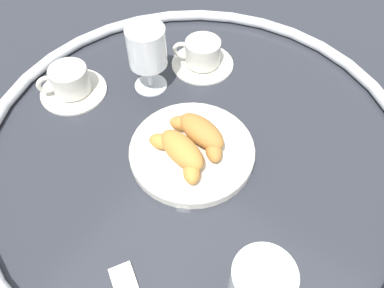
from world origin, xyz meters
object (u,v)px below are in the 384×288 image
at_px(croissant_large, 201,132).
at_px(coffee_cup_near, 202,55).
at_px(juice_glass_left, 260,287).
at_px(croissant_small, 180,151).
at_px(coffee_cup_far, 70,83).
at_px(juice_glass_right, 147,49).
at_px(sugar_packet, 124,280).
at_px(pastry_plate, 192,151).

xyz_separation_m(croissant_large, coffee_cup_near, (0.13, -0.19, -0.01)).
relative_size(croissant_large, juice_glass_left, 0.96).
xyz_separation_m(croissant_large, croissant_small, (0.00, 0.05, 0.00)).
xyz_separation_m(croissant_small, coffee_cup_far, (0.29, -0.02, -0.01)).
bearing_deg(coffee_cup_near, juice_glass_right, 66.99).
bearing_deg(sugar_packet, juice_glass_left, -125.21).
distance_m(croissant_large, juice_glass_right, 0.20).
distance_m(croissant_small, coffee_cup_far, 0.29).
bearing_deg(coffee_cup_far, sugar_packet, 146.32).
height_order(coffee_cup_far, juice_glass_right, juice_glass_right).
bearing_deg(coffee_cup_far, coffee_cup_near, -126.54).
xyz_separation_m(pastry_plate, sugar_packet, (-0.05, 0.25, -0.01)).
relative_size(coffee_cup_far, sugar_packet, 2.72).
xyz_separation_m(croissant_large, juice_glass_left, (-0.22, 0.19, 0.05)).
bearing_deg(juice_glass_right, croissant_small, 143.79).
height_order(croissant_large, coffee_cup_near, croissant_large).
height_order(pastry_plate, juice_glass_left, juice_glass_left).
bearing_deg(juice_glass_left, coffee_cup_far, -16.89).
xyz_separation_m(croissant_large, juice_glass_right, (0.18, -0.07, 0.05)).
height_order(coffee_cup_near, sugar_packet, coffee_cup_near).
bearing_deg(juice_glass_right, croissant_large, 157.93).
distance_m(coffee_cup_near, coffee_cup_far, 0.28).
xyz_separation_m(croissant_small, juice_glass_left, (-0.23, 0.14, 0.05)).
bearing_deg(croissant_small, juice_glass_left, 148.16).
relative_size(coffee_cup_near, sugar_packet, 2.72).
relative_size(coffee_cup_near, juice_glass_right, 0.97).
bearing_deg(croissant_small, croissant_large, -94.00).
distance_m(pastry_plate, coffee_cup_far, 0.29).
xyz_separation_m(croissant_small, juice_glass_right, (0.17, -0.13, 0.05)).
relative_size(croissant_large, juice_glass_right, 0.96).
bearing_deg(croissant_small, pastry_plate, -94.90).
xyz_separation_m(pastry_plate, croissant_small, (0.00, 0.03, 0.03)).
height_order(coffee_cup_far, sugar_packet, coffee_cup_far).
bearing_deg(croissant_large, sugar_packet, 101.03).
bearing_deg(pastry_plate, juice_glass_right, -28.69).
distance_m(coffee_cup_far, sugar_packet, 0.42).
height_order(croissant_large, sugar_packet, croissant_large).
height_order(croissant_small, juice_glass_right, juice_glass_right).
relative_size(coffee_cup_near, juice_glass_left, 0.97).
bearing_deg(croissant_large, pastry_plate, 87.13).
height_order(croissant_large, juice_glass_left, juice_glass_left).
xyz_separation_m(croissant_small, sugar_packet, (-0.06, 0.21, -0.04)).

